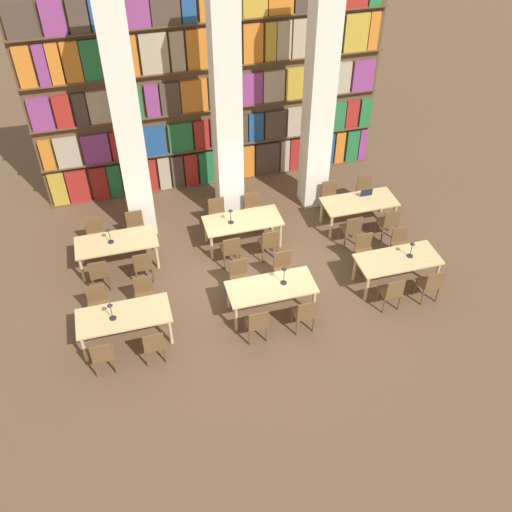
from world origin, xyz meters
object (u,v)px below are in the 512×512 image
reading_table_4 (243,223)px  chair_13 (95,234)px  chair_3 (145,295)px  chair_14 (143,265)px  chair_21 (330,196)px  chair_4 (257,323)px  chair_10 (430,284)px  chair_17 (218,214)px  chair_0 (103,355)px  chair_9 (365,251)px  chair_16 (231,250)px  desk_lamp_0 (111,308)px  reading_table_3 (117,244)px  pillar_center (226,109)px  chair_20 (351,229)px  chair_6 (304,313)px  desk_lamp_1 (284,272)px  desk_lamp_4 (231,213)px  laptop (365,193)px  pillar_left (127,121)px  chair_19 (253,208)px  chair_5 (240,277)px  chair_12 (99,273)px  chair_15 (136,228)px  chair_22 (389,222)px  chair_8 (391,292)px  chair_18 (269,243)px  chair_2 (154,344)px  chair_11 (401,244)px  chair_1 (98,304)px  reading_table_0 (124,318)px  desk_lamp_2 (412,247)px  reading_table_5 (359,204)px  chair_7 (284,269)px

reading_table_4 → chair_13: bearing=168.4°
chair_3 → reading_table_4: bearing=-147.2°
chair_14 → chair_21: (5.00, 1.37, 0.00)m
chair_4 → chair_10: bearing=1.4°
chair_4 → chair_17: 3.76m
chair_0 → chair_9: (6.03, 1.49, 0.00)m
chair_16 → chair_21: same height
desk_lamp_0 → reading_table_3: desk_lamp_0 is taller
chair_10 → chair_14: 6.31m
pillar_center → chair_20: pillar_center is taller
chair_6 → desk_lamp_1: size_ratio=1.95×
chair_9 → chair_13: (-5.94, 2.27, 0.00)m
desk_lamp_4 → laptop: desk_lamp_4 is taller
pillar_left → chair_19: bearing=-11.8°
chair_5 → chair_12: bearing=-18.1°
pillar_center → desk_lamp_1: pillar_center is taller
reading_table_4 → chair_20: chair_20 is taller
chair_9 → laptop: laptop is taller
pillar_left → chair_3: 3.87m
desk_lamp_0 → chair_15: 3.23m
chair_20 → chair_22: size_ratio=1.00×
chair_22 → chair_21: bearing=125.0°
reading_table_4 → pillar_center: bearing=90.9°
chair_8 → chair_18: bearing=132.1°
chair_2 → desk_lamp_1: (2.85, 0.73, 0.55)m
chair_6 → chair_18: 2.36m
chair_10 → chair_19: same height
chair_11 → desk_lamp_0: bearing=7.1°
chair_21 → chair_4: bearing=51.1°
chair_13 → chair_17: same height
chair_2 → chair_5: size_ratio=1.00×
chair_1 → reading_table_3: 1.76m
chair_2 → reading_table_3: 3.09m
chair_4 → reading_table_0: bearing=164.6°
chair_0 → chair_10: same height
desk_lamp_2 → pillar_left: bearing=147.4°
reading_table_5 → chair_21: chair_21 is taller
chair_0 → desk_lamp_4: (3.24, 3.03, 0.51)m
chair_9 → chair_15: size_ratio=1.00×
chair_2 → chair_13: bearing=103.2°
chair_4 → reading_table_5: chair_4 is taller
pillar_left → chair_22: pillar_left is taller
chair_7 → chair_19: 2.36m
chair_3 → desk_lamp_2: desk_lamp_2 is taller
chair_6 → chair_18: same height
desk_lamp_2 → chair_19: bearing=133.2°
chair_4 → chair_5: same height
chair_0 → chair_12: 2.36m
chair_13 → chair_16: (2.98, -1.40, 0.00)m
chair_6 → chair_21: 4.23m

